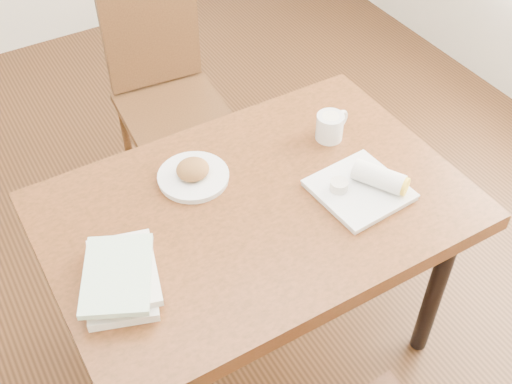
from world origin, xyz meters
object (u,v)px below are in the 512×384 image
plate_burrito (366,186)px  table (256,222)px  chair_far (165,85)px  book_stack (121,277)px  plate_scone (193,174)px  coffee_mug (331,126)px

plate_burrito → table: bearing=158.2°
chair_far → book_stack: chair_far is taller
plate_burrito → book_stack: size_ratio=0.87×
plate_scone → coffee_mug: coffee_mug is taller
plate_scone → plate_burrito: (0.42, -0.31, 0.00)m
coffee_mug → plate_burrito: coffee_mug is taller
coffee_mug → plate_burrito: bearing=-102.3°
table → plate_burrito: 0.35m
coffee_mug → plate_scone: bearing=174.5°
chair_far → book_stack: bearing=-119.1°
table → book_stack: book_stack is taller
coffee_mug → table: bearing=-158.7°
table → chair_far: bearing=82.7°
table → chair_far: 0.98m
plate_scone → plate_burrito: size_ratio=0.82×
table → plate_scone: size_ratio=5.62×
table → coffee_mug: coffee_mug is taller
table → book_stack: 0.48m
table → coffee_mug: bearing=21.3°
table → coffee_mug: size_ratio=9.41×
chair_far → coffee_mug: size_ratio=7.19×
table → plate_burrito: bearing=-21.8°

